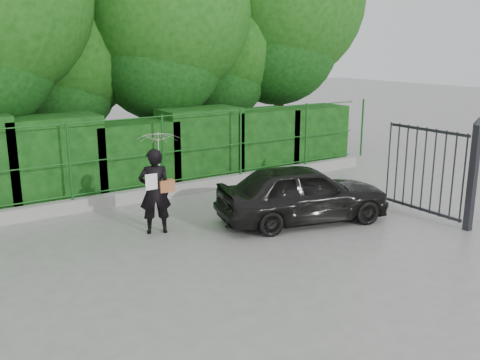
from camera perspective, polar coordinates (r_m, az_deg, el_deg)
ground at (r=9.75m, az=1.33°, el=-8.32°), size 80.00×80.00×0.00m
kerb at (r=13.45m, az=-9.60°, el=-1.46°), size 14.00×0.25×0.30m
fence at (r=13.30m, az=-8.91°, el=3.04°), size 14.13×0.06×1.80m
hedge at (r=14.09m, az=-12.03°, el=2.71°), size 14.20×1.20×2.24m
trees at (r=16.41m, az=-11.25°, el=17.03°), size 17.10×6.15×8.08m
gate at (r=12.07m, az=21.73°, el=0.99°), size 0.22×2.33×2.36m
woman at (r=10.84m, az=-8.81°, el=1.19°), size 0.96×0.89×2.07m
car at (r=11.61m, az=6.72°, el=-1.38°), size 3.99×2.37×1.27m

